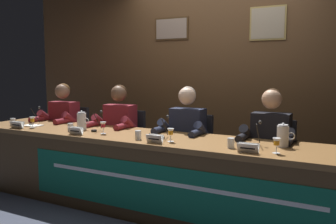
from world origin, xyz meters
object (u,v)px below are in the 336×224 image
Objects in this scene: chair_left at (126,148)px; nameplate_center at (155,139)px; panelist_center at (184,135)px; nameplate_left at (76,131)px; microphone_center at (164,131)px; juice_glass_left at (103,126)px; water_pitcher_right_side at (283,136)px; juice_glass_center at (171,133)px; water_pitcher_left_side at (82,121)px; panelist_left at (116,129)px; juice_glass_right at (277,143)px; chair_center at (192,156)px; juice_glass_far_left at (32,120)px; water_cup_right at (231,144)px; water_cup_left at (71,128)px; panelist_far_left at (60,123)px; nameplate_right at (248,148)px; chair_right at (272,166)px; document_stack_far_left at (33,126)px; chair_far_left at (71,142)px; nameplate_far_left at (17,125)px; panelist_right at (269,143)px; conference_table at (162,163)px; microphone_far_left at (34,119)px; microphone_right at (257,138)px; water_cup_center at (138,136)px; microphone_left at (96,124)px; water_cup_far_left at (13,122)px.

chair_left is 5.78× the size of nameplate_center.
nameplate_left is at bearing -142.80° from panelist_center.
panelist_center is 5.69× the size of microphone_center.
water_pitcher_right_side is at bearing 6.77° from juice_glass_left.
panelist_center is at bearing 102.29° from juice_glass_center.
nameplate_center is 1.12m from water_pitcher_left_side.
juice_glass_right is (1.96, -0.57, 0.12)m from panelist_left.
juice_glass_center is 0.57× the size of microphone_center.
panelist_left is 1.36× the size of chair_center.
juice_glass_far_left reaches higher than water_cup_right.
panelist_far_left is at bearing 141.57° from water_cup_left.
juice_glass_right reaches higher than nameplate_right.
document_stack_far_left is at bearing -165.48° from chair_right.
chair_far_left is at bearing 154.17° from nameplate_center.
juice_glass_center is at bearing -21.59° from chair_far_left.
juice_glass_right is (2.85, -0.77, 0.40)m from chair_far_left.
panelist_far_left is at bearing 91.32° from nameplate_far_left.
panelist_right is 0.59m from water_cup_right.
water_pitcher_left_side reaches higher than juice_glass_center.
microphone_center is at bearing 16.02° from nameplate_left.
conference_table is at bearing -0.60° from document_stack_far_left.
chair_right is at bearing 90.00° from panelist_right.
panelist_far_left is at bearing 87.75° from microphone_far_left.
juice_glass_far_left is 0.79× the size of nameplate_center.
panelist_left is at bearing -90.00° from chair_left.
juice_glass_center is at bearing 0.21° from juice_glass_far_left.
juice_glass_right is at bearing -76.73° from chair_right.
juice_glass_center is 0.57m from water_cup_right.
nameplate_left is at bearing -170.55° from microphone_right.
panelist_center is 7.88× the size of nameplate_center.
water_cup_right is (-0.20, -0.75, 0.35)m from chair_right.
conference_table is at bearing -2.98° from microphone_far_left.
water_pitcher_left_side reaches higher than water_cup_center.
microphone_left is (0.92, -0.41, 0.11)m from panelist_far_left.
water_pitcher_right_side reaches higher than water_cup_far_left.
water_cup_left is at bearing 0.81° from water_cup_far_left.
water_cup_far_left is at bearing -178.43° from conference_table.
microphone_right is at bearing -18.38° from chair_left.
nameplate_far_left is 2.84m from juice_glass_right.
chair_center is at bearing 18.61° from microphone_far_left.
panelist_right is at bearing 121.30° from water_pitcher_right_side.
juice_glass_right is (1.96, -0.77, 0.40)m from chair_left.
nameplate_right is at bearing -2.15° from water_cup_far_left.
water_cup_center is at bearing -143.90° from chair_right.
nameplate_center is 1.06m from juice_glass_right.
water_cup_center is (0.69, -0.60, 0.07)m from panelist_left.
panelist_right is 9.92× the size of juice_glass_right.
panelist_left is at bearing -173.60° from chair_right.
water_pitcher_right_side reaches higher than chair_center.
panelist_left reaches higher than water_pitcher_right_side.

